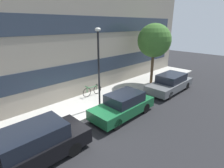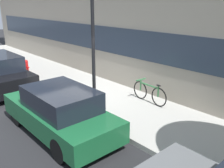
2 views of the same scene
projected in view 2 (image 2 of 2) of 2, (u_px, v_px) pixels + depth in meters
name	position (u px, v px, depth m)	size (l,w,h in m)	color
ground_plane	(65.00, 107.00, 8.79)	(56.00, 56.00, 0.00)	#232326
sidewalk_strip	(98.00, 95.00, 9.68)	(28.00, 2.90, 0.15)	#B2AFA8
parked_car_green	(60.00, 111.00, 6.87)	(3.94, 1.61, 1.34)	#195B33
fire_hydrant	(26.00, 67.00, 12.20)	(0.50, 0.28, 0.70)	red
bicycle	(149.00, 92.00, 8.71)	(1.56, 0.44, 0.76)	black
lamp_post	(93.00, 20.00, 7.40)	(0.32, 0.32, 4.67)	black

